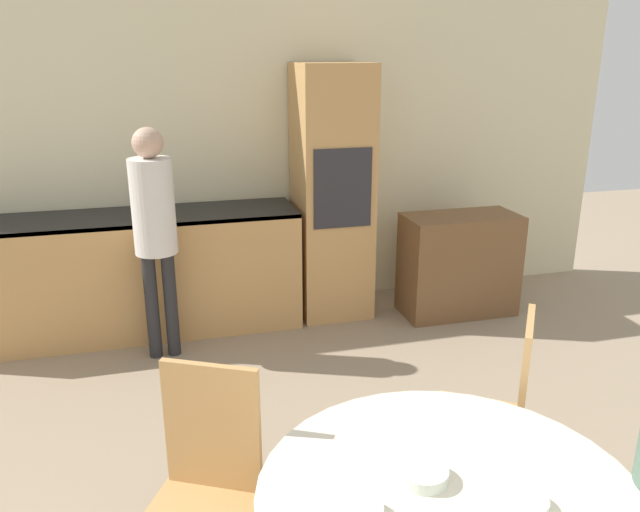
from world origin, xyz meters
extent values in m
cube|color=beige|center=(0.00, 4.93, 1.30)|extent=(6.35, 0.05, 2.60)
cube|color=tan|center=(-1.03, 4.59, 0.46)|extent=(2.60, 0.60, 0.92)
cube|color=black|center=(-1.03, 4.59, 0.91)|extent=(2.60, 0.60, 0.03)
cube|color=tan|center=(0.59, 4.60, 1.00)|extent=(0.56, 0.58, 1.99)
cube|color=#28282D|center=(0.59, 4.30, 1.10)|extent=(0.45, 0.01, 0.60)
cube|color=brown|center=(1.58, 4.28, 0.41)|extent=(0.92, 0.45, 0.83)
cylinder|color=beige|center=(0.07, 1.43, 0.71)|extent=(1.26, 1.26, 0.03)
cube|color=tan|center=(-0.63, 2.00, 0.72)|extent=(0.35, 0.20, 0.52)
cylinder|color=tan|center=(0.54, 2.38, 0.22)|extent=(0.04, 0.04, 0.44)
cylinder|color=tan|center=(0.36, 2.11, 0.22)|extent=(0.04, 0.04, 0.44)
cylinder|color=tan|center=(0.81, 2.19, 0.22)|extent=(0.04, 0.04, 0.44)
cylinder|color=tan|center=(0.62, 1.93, 0.22)|extent=(0.04, 0.04, 0.44)
cube|color=tan|center=(0.58, 2.15, 0.45)|extent=(0.56, 0.56, 0.02)
cube|color=tan|center=(0.73, 2.05, 0.72)|extent=(0.24, 0.33, 0.52)
cylinder|color=#262628|center=(-0.85, 4.11, 0.38)|extent=(0.09, 0.09, 0.77)
cylinder|color=#262628|center=(-0.72, 4.11, 0.38)|extent=(0.09, 0.09, 0.77)
cylinder|color=silver|center=(-0.79, 4.11, 1.09)|extent=(0.29, 0.29, 0.64)
sphere|color=tan|center=(-0.79, 4.11, 1.51)|extent=(0.20, 0.20, 0.20)
cylinder|color=silver|center=(0.01, 1.50, 0.75)|extent=(0.17, 0.17, 0.04)
cylinder|color=silver|center=(0.26, 1.30, 0.74)|extent=(0.14, 0.14, 0.04)
camera|label=1|loc=(-0.76, -0.07, 2.06)|focal=35.00mm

